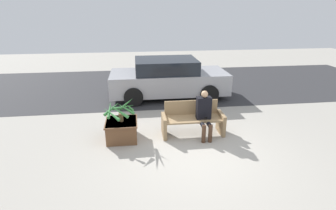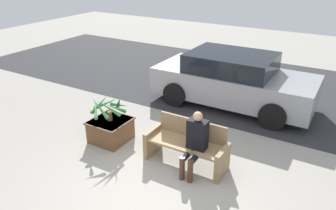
{
  "view_description": "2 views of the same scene",
  "coord_description": "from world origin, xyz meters",
  "px_view_note": "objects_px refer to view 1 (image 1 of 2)",
  "views": [
    {
      "loc": [
        -1.26,
        -5.24,
        3.22
      ],
      "look_at": [
        -0.45,
        1.25,
        0.76
      ],
      "focal_mm": 28.0,
      "sensor_mm": 36.0,
      "label": 1
    },
    {
      "loc": [
        2.66,
        -3.94,
        3.78
      ],
      "look_at": [
        -0.51,
        1.43,
        0.94
      ],
      "focal_mm": 35.0,
      "sensor_mm": 36.0,
      "label": 2
    }
  ],
  "objects_px": {
    "potted_plant": "(120,109)",
    "bench": "(193,119)",
    "person_seated": "(204,113)",
    "planter_box": "(122,129)",
    "parked_car": "(168,78)"
  },
  "relations": [
    {
      "from": "person_seated",
      "to": "potted_plant",
      "type": "bearing_deg",
      "value": 177.34
    },
    {
      "from": "potted_plant",
      "to": "planter_box",
      "type": "bearing_deg",
      "value": 6.52
    },
    {
      "from": "bench",
      "to": "person_seated",
      "type": "bearing_deg",
      "value": -36.26
    },
    {
      "from": "bench",
      "to": "person_seated",
      "type": "xyz_separation_m",
      "value": [
        0.26,
        -0.19,
        0.26
      ]
    },
    {
      "from": "bench",
      "to": "person_seated",
      "type": "height_order",
      "value": "person_seated"
    },
    {
      "from": "bench",
      "to": "potted_plant",
      "type": "xyz_separation_m",
      "value": [
        -1.88,
        -0.09,
        0.41
      ]
    },
    {
      "from": "bench",
      "to": "planter_box",
      "type": "relative_size",
      "value": 1.98
    },
    {
      "from": "person_seated",
      "to": "potted_plant",
      "type": "distance_m",
      "value": 2.15
    },
    {
      "from": "potted_plant",
      "to": "parked_car",
      "type": "relative_size",
      "value": 0.2
    },
    {
      "from": "person_seated",
      "to": "planter_box",
      "type": "relative_size",
      "value": 1.49
    },
    {
      "from": "person_seated",
      "to": "planter_box",
      "type": "distance_m",
      "value": 2.17
    },
    {
      "from": "person_seated",
      "to": "potted_plant",
      "type": "relative_size",
      "value": 1.44
    },
    {
      "from": "potted_plant",
      "to": "bench",
      "type": "bearing_deg",
      "value": 2.8
    },
    {
      "from": "potted_plant",
      "to": "person_seated",
      "type": "bearing_deg",
      "value": -2.66
    },
    {
      "from": "planter_box",
      "to": "parked_car",
      "type": "relative_size",
      "value": 0.19
    }
  ]
}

